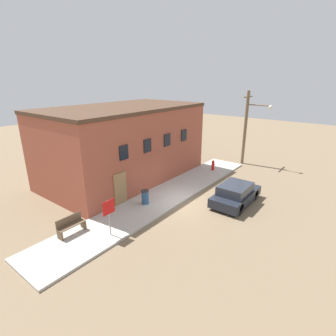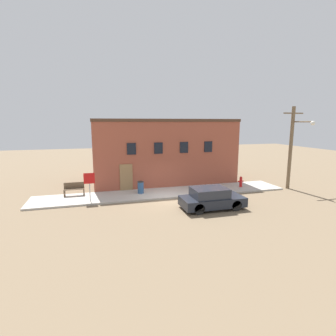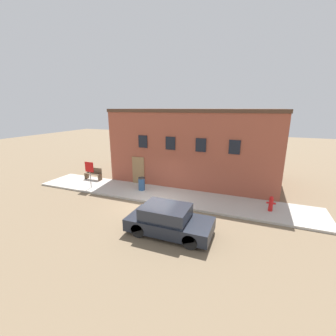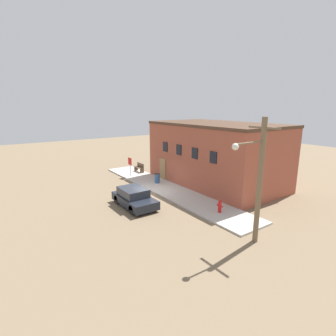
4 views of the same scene
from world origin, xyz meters
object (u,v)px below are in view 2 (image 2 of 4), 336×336
object	(u,v)px
trash_bin	(141,187)
fire_hydrant	(241,182)
utility_pole	(292,145)
bench	(74,189)
parked_car	(211,199)
stop_sign	(89,181)

from	to	relation	value
trash_bin	fire_hydrant	bearing A→B (deg)	-1.93
trash_bin	utility_pole	bearing A→B (deg)	-7.23
fire_hydrant	bench	distance (m)	13.23
fire_hydrant	utility_pole	bearing A→B (deg)	-18.54
fire_hydrant	bench	xyz separation A→B (m)	(-13.19, 1.01, 0.02)
fire_hydrant	bench	size ratio (longest dim) A/B	0.62
fire_hydrant	parked_car	xyz separation A→B (m)	(-4.60, -4.11, 0.09)
utility_pole	stop_sign	bearing A→B (deg)	177.93
fire_hydrant	trash_bin	size ratio (longest dim) A/B	0.96
fire_hydrant	utility_pole	distance (m)	4.98
stop_sign	trash_bin	world-z (taller)	stop_sign
parked_car	fire_hydrant	bearing A→B (deg)	41.80
parked_car	utility_pole	bearing A→B (deg)	18.91
fire_hydrant	utility_pole	xyz separation A→B (m)	(3.74, -1.25, 3.04)
utility_pole	parked_car	size ratio (longest dim) A/B	1.67
fire_hydrant	trash_bin	xyz separation A→B (m)	(-8.38, 0.28, 0.02)
stop_sign	utility_pole	bearing A→B (deg)	-2.07
bench	utility_pole	world-z (taller)	utility_pole
stop_sign	trash_bin	distance (m)	3.90
bench	stop_sign	bearing A→B (deg)	-56.15
stop_sign	parked_car	size ratio (longest dim) A/B	0.48
parked_car	stop_sign	bearing A→B (deg)	155.31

